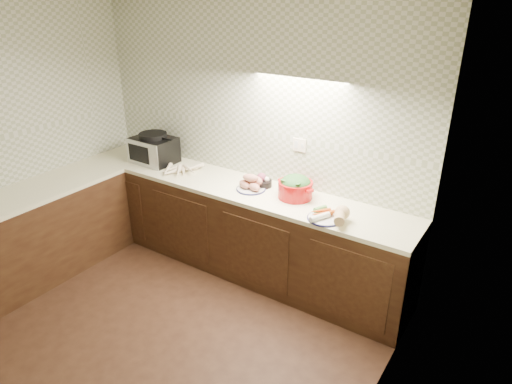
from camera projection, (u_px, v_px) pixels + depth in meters
The scene contains 8 objects.
room at pixel (96, 158), 2.97m from camera, with size 3.60×3.60×2.60m.
counter at pixel (125, 241), 4.32m from camera, with size 3.60×3.60×0.90m.
toaster_oven at pixel (154, 149), 4.91m from camera, with size 0.46×0.36×0.32m.
parsnip_pile at pixel (182, 169), 4.69m from camera, with size 0.35×0.38×0.07m.
sweet_potato_plate at pixel (251, 184), 4.28m from camera, with size 0.28×0.28×0.16m.
onion_bowl at pixel (263, 181), 4.35m from camera, with size 0.17×0.17×0.13m.
dutch_oven at pixel (295, 187), 4.09m from camera, with size 0.39×0.38×0.22m.
veg_plate at pixel (333, 214), 3.73m from camera, with size 0.37×0.35×0.13m.
Camera 1 is at (2.42, -1.75, 2.65)m, focal length 32.00 mm.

